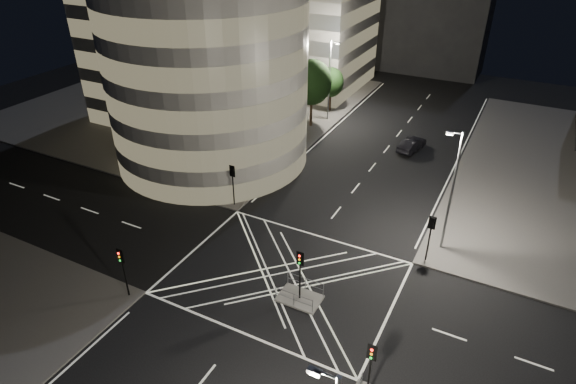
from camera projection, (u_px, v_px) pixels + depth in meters
The scene contains 22 objects.
ground at pixel (284, 278), 35.67m from camera, with size 120.00×120.00×0.00m, color black.
sidewalk_far_left at pixel (192, 102), 67.78m from camera, with size 42.00×42.00×0.15m, color #595754.
central_island at pixel (300, 298), 33.69m from camera, with size 3.00×2.00×0.15m, color slate.
office_tower_curved at pixel (195, 27), 51.80m from camera, with size 30.00×29.00×27.20m.
office_block_rear at pixel (285, 7), 70.85m from camera, with size 24.00×16.00×22.00m, color gray.
building_far_end at pixel (431, 15), 77.02m from camera, with size 18.00×8.00×18.00m, color black.
tree_a at pixel (229, 149), 44.45m from camera, with size 3.93×3.93×6.58m.
tree_b at pixel (262, 126), 49.03m from camera, with size 4.80×4.80×7.08m.
tree_c at pixel (289, 107), 53.55m from camera, with size 3.92×3.92×6.73m.
tree_d at pixel (312, 82), 57.59m from camera, with size 4.78×4.78×8.31m.
tree_e at pixel (331, 82), 63.03m from camera, with size 3.40×3.40×5.82m.
traffic_signal_fl at pixel (233, 178), 42.88m from camera, with size 0.55×0.22×4.00m.
traffic_signal_nl at pixel (122, 264), 32.49m from camera, with size 0.55×0.22×4.00m.
traffic_signal_fr at pixel (431, 230), 35.89m from camera, with size 0.55×0.22×4.00m.
traffic_signal_nr at pixel (371, 361), 25.50m from camera, with size 0.55×0.22×4.00m.
traffic_signal_island at pixel (300, 267), 32.25m from camera, with size 0.55×0.22×4.00m.
street_lamp_left_near at pixel (255, 129), 45.78m from camera, with size 1.25×0.25×10.00m.
street_lamp_left_far at pixel (330, 78), 59.53m from camera, with size 1.25×0.25×10.00m.
street_lamp_right_far at pixel (451, 189), 35.99m from camera, with size 1.25×0.25×10.00m.
railing_island_south at pixel (294, 300), 32.69m from camera, with size 2.80×0.06×1.10m, color slate.
railing_island_north at pixel (305, 284), 34.06m from camera, with size 2.80×0.06×1.10m, color slate.
sedan at pixel (412, 144), 54.18m from camera, with size 1.55×4.44×1.46m, color black.
Camera 1 is at (12.91, -24.27, 23.61)m, focal length 30.00 mm.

